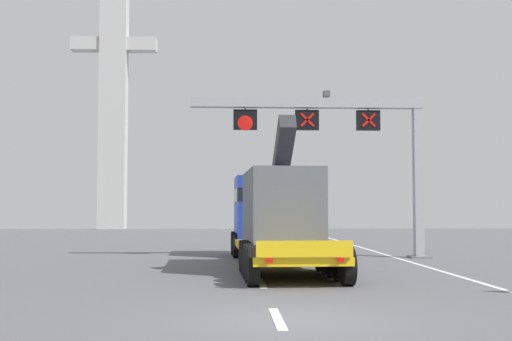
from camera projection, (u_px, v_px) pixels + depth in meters
ground at (291, 320)px, 12.86m from camera, size 112.00×112.00×0.00m
lane_markings at (250, 259)px, 28.22m from camera, size 0.20×45.44×0.01m
edge_line_right at (420, 265)px, 25.10m from camera, size 0.20×63.00×0.01m
overhead_lane_gantry at (341, 130)px, 28.93m from camera, size 10.60×0.90×7.42m
heavy_haul_truck_yellow at (273, 213)px, 25.80m from camera, size 3.43×14.13×5.30m
bridge_pylon_distant at (114, 76)px, 69.05m from camera, size 9.00×2.00×31.59m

